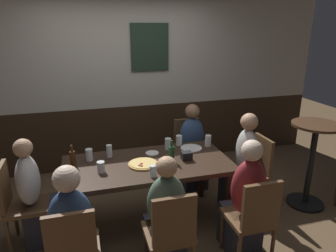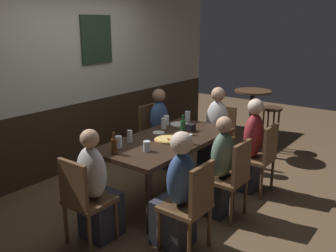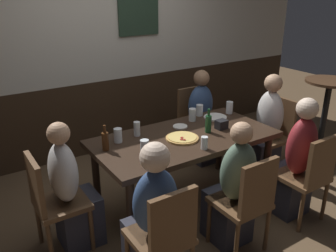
{
  "view_description": "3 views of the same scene",
  "coord_description": "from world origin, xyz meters",
  "px_view_note": "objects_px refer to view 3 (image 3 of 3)",
  "views": [
    {
      "loc": [
        -0.61,
        -2.89,
        2.11
      ],
      "look_at": [
        0.25,
        0.07,
        1.1
      ],
      "focal_mm": 32.56,
      "sensor_mm": 36.0,
      "label": 1
    },
    {
      "loc": [
        -3.28,
        -2.48,
        2.06
      ],
      "look_at": [
        0.02,
        0.01,
        0.89
      ],
      "focal_mm": 39.2,
      "sensor_mm": 36.0,
      "label": 2
    },
    {
      "loc": [
        -1.84,
        -2.54,
        2.09
      ],
      "look_at": [
        -0.13,
        0.09,
        0.84
      ],
      "focal_mm": 38.26,
      "sensor_mm": 36.0,
      "label": 3
    }
  ],
  "objects_px": {
    "chair_head_west": "(52,199)",
    "person_mid_near": "(232,194)",
    "tumbler_water": "(200,111)",
    "beer_bottle_green": "(208,123)",
    "tumbler_short": "(229,108)",
    "plate_white_large": "(215,117)",
    "person_head_east": "(265,134)",
    "condiment_caddy": "(221,124)",
    "pizza": "(182,138)",
    "dining_table": "(184,144)",
    "person_right_near": "(294,167)",
    "person_head_west": "(72,196)",
    "chair_right_near": "(309,174)",
    "plate_white_small": "(180,126)",
    "pint_glass_stout": "(192,115)",
    "beer_glass_tall": "(145,147)",
    "chair_right_far": "(194,118)",
    "chair_left_near": "(165,235)",
    "highball_clear": "(118,136)",
    "chair_mid_near": "(247,200)",
    "side_bar_table": "(324,115)",
    "person_left_near": "(153,224)",
    "beer_bottle_brown": "(105,141)",
    "person_right_far": "(202,123)",
    "pint_glass_amber": "(204,144)",
    "pint_glass_pale": "(137,130)"
  },
  "relations": [
    {
      "from": "beer_bottle_green",
      "to": "person_head_east",
      "type": "bearing_deg",
      "value": 2.95
    },
    {
      "from": "pizza",
      "to": "plate_white_large",
      "type": "distance_m",
      "value": 0.69
    },
    {
      "from": "chair_mid_near",
      "to": "chair_head_west",
      "type": "bearing_deg",
      "value": 146.48
    },
    {
      "from": "person_head_west",
      "to": "dining_table",
      "type": "bearing_deg",
      "value": 0.0
    },
    {
      "from": "chair_right_far",
      "to": "tumbler_short",
      "type": "bearing_deg",
      "value": -87.59
    },
    {
      "from": "chair_head_west",
      "to": "person_mid_near",
      "type": "xyz_separation_m",
      "value": [
        1.29,
        -0.69,
        -0.03
      ]
    },
    {
      "from": "plate_white_large",
      "to": "dining_table",
      "type": "bearing_deg",
      "value": -157.93
    },
    {
      "from": "condiment_caddy",
      "to": "person_head_west",
      "type": "bearing_deg",
      "value": 178.29
    },
    {
      "from": "pint_glass_amber",
      "to": "tumbler_water",
      "type": "distance_m",
      "value": 0.86
    },
    {
      "from": "chair_right_near",
      "to": "person_mid_near",
      "type": "relative_size",
      "value": 0.79
    },
    {
      "from": "dining_table",
      "to": "condiment_caddy",
      "type": "relative_size",
      "value": 15.95
    },
    {
      "from": "chair_left_near",
      "to": "plate_white_large",
      "type": "bearing_deg",
      "value": 38.94
    },
    {
      "from": "plate_white_large",
      "to": "beer_glass_tall",
      "type": "bearing_deg",
      "value": -162.86
    },
    {
      "from": "person_right_near",
      "to": "tumbler_short",
      "type": "height_order",
      "value": "person_right_near"
    },
    {
      "from": "beer_bottle_green",
      "to": "highball_clear",
      "type": "bearing_deg",
      "value": 162.4
    },
    {
      "from": "chair_right_far",
      "to": "highball_clear",
      "type": "bearing_deg",
      "value": -154.95
    },
    {
      "from": "beer_bottle_green",
      "to": "person_left_near",
      "type": "bearing_deg",
      "value": -147.59
    },
    {
      "from": "chair_left_near",
      "to": "highball_clear",
      "type": "height_order",
      "value": "chair_left_near"
    },
    {
      "from": "pint_glass_pale",
      "to": "pint_glass_stout",
      "type": "height_order",
      "value": "pint_glass_pale"
    },
    {
      "from": "chair_right_near",
      "to": "dining_table",
      "type": "bearing_deg",
      "value": 132.03
    },
    {
      "from": "person_head_east",
      "to": "pint_glass_stout",
      "type": "distance_m",
      "value": 0.92
    },
    {
      "from": "chair_head_west",
      "to": "tumbler_short",
      "type": "relative_size",
      "value": 6.49
    },
    {
      "from": "chair_left_near",
      "to": "person_right_near",
      "type": "bearing_deg",
      "value": 5.96
    },
    {
      "from": "pizza",
      "to": "beer_bottle_green",
      "type": "height_order",
      "value": "beer_bottle_green"
    },
    {
      "from": "tumbler_water",
      "to": "beer_bottle_green",
      "type": "distance_m",
      "value": 0.48
    },
    {
      "from": "person_left_near",
      "to": "person_mid_near",
      "type": "distance_m",
      "value": 0.77
    },
    {
      "from": "person_right_far",
      "to": "condiment_caddy",
      "type": "xyz_separation_m",
      "value": [
        -0.35,
        -0.74,
        0.3
      ]
    },
    {
      "from": "person_left_near",
      "to": "tumbler_water",
      "type": "xyz_separation_m",
      "value": [
        1.25,
        1.08,
        0.31
      ]
    },
    {
      "from": "person_head_east",
      "to": "tumbler_short",
      "type": "relative_size",
      "value": 8.76
    },
    {
      "from": "person_right_near",
      "to": "tumbler_water",
      "type": "distance_m",
      "value": 1.16
    },
    {
      "from": "person_right_near",
      "to": "highball_clear",
      "type": "xyz_separation_m",
      "value": [
        -1.36,
        0.92,
        0.3
      ]
    },
    {
      "from": "chair_mid_near",
      "to": "person_mid_near",
      "type": "distance_m",
      "value": 0.17
    },
    {
      "from": "chair_right_far",
      "to": "beer_bottle_brown",
      "type": "relative_size",
      "value": 3.8
    },
    {
      "from": "pizza",
      "to": "person_head_west",
      "type": "bearing_deg",
      "value": 177.61
    },
    {
      "from": "person_mid_near",
      "to": "pint_glass_stout",
      "type": "distance_m",
      "value": 1.08
    },
    {
      "from": "chair_right_near",
      "to": "plate_white_small",
      "type": "bearing_deg",
      "value": 122.12
    },
    {
      "from": "person_mid_near",
      "to": "pizza",
      "type": "relative_size",
      "value": 3.63
    },
    {
      "from": "chair_head_west",
      "to": "person_mid_near",
      "type": "height_order",
      "value": "person_mid_near"
    },
    {
      "from": "tumbler_short",
      "to": "plate_white_large",
      "type": "xyz_separation_m",
      "value": [
        -0.22,
        -0.02,
        -0.05
      ]
    },
    {
      "from": "chair_right_far",
      "to": "plate_white_small",
      "type": "height_order",
      "value": "chair_right_far"
    },
    {
      "from": "chair_right_far",
      "to": "person_left_near",
      "type": "relative_size",
      "value": 0.77
    },
    {
      "from": "condiment_caddy",
      "to": "pizza",
      "type": "bearing_deg",
      "value": 179.83
    },
    {
      "from": "person_head_west",
      "to": "beer_bottle_green",
      "type": "relative_size",
      "value": 4.71
    },
    {
      "from": "pizza",
      "to": "pint_glass_stout",
      "type": "bearing_deg",
      "value": 42.45
    },
    {
      "from": "chair_mid_near",
      "to": "chair_right_near",
      "type": "xyz_separation_m",
      "value": [
        0.77,
        0.0,
        0.0
      ]
    },
    {
      "from": "chair_right_far",
      "to": "side_bar_table",
      "type": "bearing_deg",
      "value": -40.86
    },
    {
      "from": "person_right_near",
      "to": "condiment_caddy",
      "type": "relative_size",
      "value": 10.73
    },
    {
      "from": "pint_glass_stout",
      "to": "dining_table",
      "type": "bearing_deg",
      "value": -136.66
    },
    {
      "from": "pizza",
      "to": "beer_glass_tall",
      "type": "height_order",
      "value": "beer_glass_tall"
    },
    {
      "from": "condiment_caddy",
      "to": "pint_glass_amber",
      "type": "bearing_deg",
      "value": -147.54
    }
  ]
}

